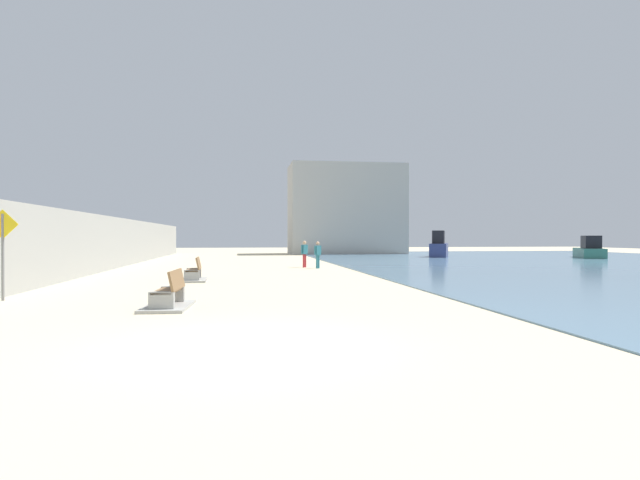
{
  "coord_description": "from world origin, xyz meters",
  "views": [
    {
      "loc": [
        -0.05,
        -8.81,
        1.83
      ],
      "look_at": [
        3.33,
        13.61,
        1.68
      ],
      "focal_mm": 29.37,
      "sensor_mm": 36.0,
      "label": 1
    }
  ],
  "objects_px": {
    "person_standing": "(318,253)",
    "boat_far_right": "(439,247)",
    "boat_mid_bay": "(590,250)",
    "pedestrian_sign": "(3,244)",
    "bench_far": "(194,275)",
    "bench_near": "(169,299)",
    "person_walking": "(304,252)"
  },
  "relations": [
    {
      "from": "person_standing",
      "to": "boat_far_right",
      "type": "height_order",
      "value": "boat_far_right"
    },
    {
      "from": "boat_mid_bay",
      "to": "pedestrian_sign",
      "type": "distance_m",
      "value": 43.05
    },
    {
      "from": "boat_mid_bay",
      "to": "boat_far_right",
      "type": "relative_size",
      "value": 1.16
    },
    {
      "from": "bench_far",
      "to": "person_standing",
      "type": "bearing_deg",
      "value": 50.25
    },
    {
      "from": "boat_mid_bay",
      "to": "bench_near",
      "type": "bearing_deg",
      "value": -139.54
    },
    {
      "from": "bench_far",
      "to": "person_standing",
      "type": "xyz_separation_m",
      "value": [
        6.29,
        7.56,
        0.65
      ]
    },
    {
      "from": "bench_far",
      "to": "person_walking",
      "type": "relative_size",
      "value": 1.34
    },
    {
      "from": "bench_far",
      "to": "boat_far_right",
      "type": "height_order",
      "value": "boat_far_right"
    },
    {
      "from": "person_standing",
      "to": "pedestrian_sign",
      "type": "distance_m",
      "value": 17.53
    },
    {
      "from": "bench_far",
      "to": "boat_far_right",
      "type": "relative_size",
      "value": 0.49
    },
    {
      "from": "bench_far",
      "to": "person_standing",
      "type": "height_order",
      "value": "person_standing"
    },
    {
      "from": "person_walking",
      "to": "boat_far_right",
      "type": "height_order",
      "value": "boat_far_right"
    },
    {
      "from": "bench_near",
      "to": "bench_far",
      "type": "xyz_separation_m",
      "value": [
        -0.11,
        8.31,
        0.0
      ]
    },
    {
      "from": "person_standing",
      "to": "pedestrian_sign",
      "type": "bearing_deg",
      "value": -129.13
    },
    {
      "from": "bench_near",
      "to": "boat_mid_bay",
      "type": "relative_size",
      "value": 0.43
    },
    {
      "from": "person_standing",
      "to": "pedestrian_sign",
      "type": "relative_size",
      "value": 0.59
    },
    {
      "from": "bench_near",
      "to": "person_standing",
      "type": "bearing_deg",
      "value": 68.74
    },
    {
      "from": "bench_near",
      "to": "person_walking",
      "type": "bearing_deg",
      "value": 71.94
    },
    {
      "from": "person_standing",
      "to": "boat_mid_bay",
      "type": "distance_m",
      "value": 26.77
    },
    {
      "from": "person_walking",
      "to": "person_standing",
      "type": "relative_size",
      "value": 1.02
    },
    {
      "from": "bench_near",
      "to": "boat_mid_bay",
      "type": "bearing_deg",
      "value": 40.46
    },
    {
      "from": "bench_far",
      "to": "bench_near",
      "type": "bearing_deg",
      "value": -89.22
    },
    {
      "from": "bench_far",
      "to": "boat_mid_bay",
      "type": "distance_m",
      "value": 35.8
    },
    {
      "from": "person_walking",
      "to": "boat_mid_bay",
      "type": "bearing_deg",
      "value": 20.2
    },
    {
      "from": "person_walking",
      "to": "boat_far_right",
      "type": "xyz_separation_m",
      "value": [
        13.61,
        13.43,
        -0.02
      ]
    },
    {
      "from": "person_standing",
      "to": "pedestrian_sign",
      "type": "xyz_separation_m",
      "value": [
        -11.06,
        -13.59,
        0.73
      ]
    },
    {
      "from": "boat_far_right",
      "to": "pedestrian_sign",
      "type": "height_order",
      "value": "pedestrian_sign"
    },
    {
      "from": "person_walking",
      "to": "boat_mid_bay",
      "type": "relative_size",
      "value": 0.31
    },
    {
      "from": "boat_far_right",
      "to": "pedestrian_sign",
      "type": "xyz_separation_m",
      "value": [
        -24.03,
        -28.14,
        0.73
      ]
    },
    {
      "from": "bench_far",
      "to": "boat_mid_bay",
      "type": "height_order",
      "value": "boat_mid_bay"
    },
    {
      "from": "bench_near",
      "to": "person_standing",
      "type": "xyz_separation_m",
      "value": [
        6.17,
        15.87,
        0.65
      ]
    },
    {
      "from": "person_walking",
      "to": "boat_mid_bay",
      "type": "height_order",
      "value": "boat_mid_bay"
    }
  ]
}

